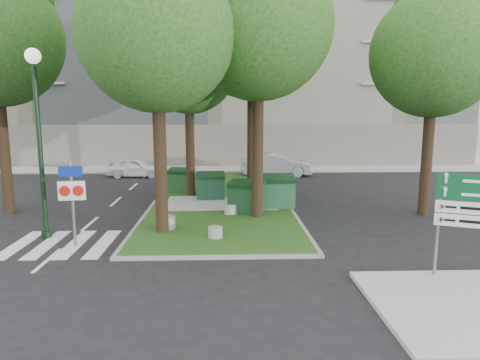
{
  "coord_description": "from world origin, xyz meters",
  "views": [
    {
      "loc": [
        0.71,
        -12.14,
        4.38
      ],
      "look_at": [
        1.22,
        2.09,
        2.0
      ],
      "focal_mm": 32.0,
      "sensor_mm": 36.0,
      "label": 1
    }
  ],
  "objects_px": {
    "tree_median_near_right": "(261,11)",
    "bollard_right": "(215,232)",
    "directional_sign": "(464,210)",
    "car_white": "(135,167)",
    "street_lamp": "(38,121)",
    "dumpster_b": "(210,186)",
    "tree_median_mid": "(190,54)",
    "dumpster_d": "(277,191)",
    "bollard_mid": "(231,209)",
    "tree_street_right": "(437,42)",
    "dumpster_c": "(247,197)",
    "tree_median_near_left": "(159,17)",
    "tree_median_far": "(253,35)",
    "bollard_left": "(166,222)",
    "car_silver": "(276,165)",
    "litter_bin": "(272,183)",
    "dumpster_a": "(181,180)",
    "traffic_sign_pole": "(72,192)"
  },
  "relations": [
    {
      "from": "tree_median_near_right",
      "to": "bollard_right",
      "type": "height_order",
      "value": "tree_median_near_right"
    },
    {
      "from": "directional_sign",
      "to": "car_white",
      "type": "distance_m",
      "value": 21.11
    },
    {
      "from": "street_lamp",
      "to": "dumpster_b",
      "type": "bearing_deg",
      "value": 46.66
    },
    {
      "from": "tree_median_mid",
      "to": "car_white",
      "type": "xyz_separation_m",
      "value": [
        -4.17,
        6.44,
        -6.35
      ]
    },
    {
      "from": "dumpster_d",
      "to": "bollard_mid",
      "type": "xyz_separation_m",
      "value": [
        -2.06,
        -1.2,
        -0.49
      ]
    },
    {
      "from": "bollard_mid",
      "to": "street_lamp",
      "type": "distance_m",
      "value": 7.84
    },
    {
      "from": "tree_median_near_right",
      "to": "car_white",
      "type": "bearing_deg",
      "value": 123.24
    },
    {
      "from": "tree_street_right",
      "to": "dumpster_c",
      "type": "xyz_separation_m",
      "value": [
        -7.47,
        0.21,
        -6.22
      ]
    },
    {
      "from": "tree_median_near_left",
      "to": "tree_median_far",
      "type": "distance_m",
      "value": 10.24
    },
    {
      "from": "bollard_left",
      "to": "car_white",
      "type": "height_order",
      "value": "car_white"
    },
    {
      "from": "tree_median_mid",
      "to": "bollard_mid",
      "type": "xyz_separation_m",
      "value": [
        1.86,
        -4.06,
        -6.67
      ]
    },
    {
      "from": "dumpster_d",
      "to": "car_silver",
      "type": "distance_m",
      "value": 9.36
    },
    {
      "from": "dumpster_b",
      "to": "dumpster_c",
      "type": "height_order",
      "value": "dumpster_c"
    },
    {
      "from": "street_lamp",
      "to": "car_white",
      "type": "relative_size",
      "value": 1.7
    },
    {
      "from": "dumpster_c",
      "to": "bollard_left",
      "type": "xyz_separation_m",
      "value": [
        -3.02,
        -2.42,
        -0.42
      ]
    },
    {
      "from": "tree_median_near_left",
      "to": "bollard_left",
      "type": "height_order",
      "value": "tree_median_near_left"
    },
    {
      "from": "tree_median_near_left",
      "to": "street_lamp",
      "type": "distance_m",
      "value": 5.25
    },
    {
      "from": "tree_median_near_right",
      "to": "dumpster_b",
      "type": "xyz_separation_m",
      "value": [
        -2.07,
        3.49,
        -7.26
      ]
    },
    {
      "from": "car_white",
      "to": "street_lamp",
      "type": "bearing_deg",
      "value": -178.72
    },
    {
      "from": "dumpster_b",
      "to": "litter_bin",
      "type": "xyz_separation_m",
      "value": [
        3.19,
        2.08,
        -0.24
      ]
    },
    {
      "from": "tree_median_near_right",
      "to": "street_lamp",
      "type": "distance_m",
      "value": 8.83
    },
    {
      "from": "tree_median_far",
      "to": "dumpster_c",
      "type": "relative_size",
      "value": 7.03
    },
    {
      "from": "tree_median_far",
      "to": "dumpster_c",
      "type": "distance_m",
      "value": 10.18
    },
    {
      "from": "directional_sign",
      "to": "tree_street_right",
      "type": "bearing_deg",
      "value": 94.15
    },
    {
      "from": "tree_median_mid",
      "to": "dumpster_d",
      "type": "relative_size",
      "value": 6.52
    },
    {
      "from": "tree_median_mid",
      "to": "car_silver",
      "type": "bearing_deg",
      "value": 52.42
    },
    {
      "from": "dumpster_a",
      "to": "dumpster_d",
      "type": "xyz_separation_m",
      "value": [
        4.59,
        -3.63,
        0.09
      ]
    },
    {
      "from": "dumpster_b",
      "to": "dumpster_c",
      "type": "relative_size",
      "value": 0.83
    },
    {
      "from": "dumpster_c",
      "to": "street_lamp",
      "type": "bearing_deg",
      "value": -137.88
    },
    {
      "from": "bollard_mid",
      "to": "traffic_sign_pole",
      "type": "bearing_deg",
      "value": -143.41
    },
    {
      "from": "traffic_sign_pole",
      "to": "tree_street_right",
      "type": "bearing_deg",
      "value": 10.31
    },
    {
      "from": "tree_median_far",
      "to": "bollard_right",
      "type": "xyz_separation_m",
      "value": [
        -1.91,
        -10.34,
        -8.02
      ]
    },
    {
      "from": "tree_median_near_left",
      "to": "dumpster_d",
      "type": "xyz_separation_m",
      "value": [
        4.41,
        3.64,
        -6.51
      ]
    },
    {
      "from": "dumpster_b",
      "to": "dumpster_c",
      "type": "distance_m",
      "value": 3.21
    },
    {
      "from": "dumpster_d",
      "to": "litter_bin",
      "type": "distance_m",
      "value": 3.94
    },
    {
      "from": "tree_median_near_left",
      "to": "street_lamp",
      "type": "height_order",
      "value": "tree_median_near_left"
    },
    {
      "from": "tree_median_near_right",
      "to": "bollard_mid",
      "type": "distance_m",
      "value": 7.77
    },
    {
      "from": "tree_median_far",
      "to": "traffic_sign_pole",
      "type": "distance_m",
      "value": 14.16
    },
    {
      "from": "tree_median_near_left",
      "to": "dumpster_a",
      "type": "height_order",
      "value": "tree_median_near_left"
    },
    {
      "from": "dumpster_a",
      "to": "bollard_left",
      "type": "xyz_separation_m",
      "value": [
        0.18,
        -6.99,
        -0.36
      ]
    },
    {
      "from": "dumpster_a",
      "to": "street_lamp",
      "type": "bearing_deg",
      "value": -100.93
    },
    {
      "from": "tree_median_near_left",
      "to": "tree_median_mid",
      "type": "height_order",
      "value": "tree_median_near_left"
    },
    {
      "from": "litter_bin",
      "to": "street_lamp",
      "type": "bearing_deg",
      "value": -137.72
    },
    {
      "from": "traffic_sign_pole",
      "to": "dumpster_b",
      "type": "bearing_deg",
      "value": 52.97
    },
    {
      "from": "tree_median_far",
      "to": "dumpster_b",
      "type": "relative_size",
      "value": 8.46
    },
    {
      "from": "tree_median_near_left",
      "to": "bollard_left",
      "type": "xyz_separation_m",
      "value": [
        0.01,
        0.29,
        -6.97
      ]
    },
    {
      "from": "dumpster_b",
      "to": "car_white",
      "type": "relative_size",
      "value": 0.38
    },
    {
      "from": "tree_median_far",
      "to": "car_silver",
      "type": "distance_m",
      "value": 8.5
    },
    {
      "from": "tree_median_near_left",
      "to": "bollard_left",
      "type": "relative_size",
      "value": 16.73
    },
    {
      "from": "dumpster_b",
      "to": "bollard_mid",
      "type": "distance_m",
      "value": 3.21
    }
  ]
}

